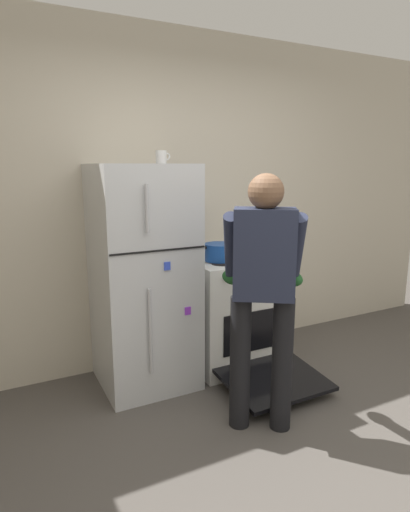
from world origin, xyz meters
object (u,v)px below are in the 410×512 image
(red_pot, at_px, (219,252))
(coffee_mug, at_px, (161,157))
(pepper_mill, at_px, (251,241))
(refrigerator, at_px, (143,278))
(person_cook, at_px, (263,282))
(stove_range, at_px, (233,312))

(red_pot, bearing_deg, coffee_mug, 166.91)
(pepper_mill, bearing_deg, refrigerator, -169.42)
(person_cook, xyz_separation_m, pepper_mill, (0.61, 1.08, 0.03))
(refrigerator, height_order, stove_range, refrigerator)
(refrigerator, bearing_deg, coffee_mug, 15.40)
(red_pot, height_order, coffee_mug, coffee_mug)
(stove_range, height_order, coffee_mug, coffee_mug)
(person_cook, height_order, pepper_mill, person_cook)
(red_pot, distance_m, coffee_mug, 0.85)
(coffee_mug, bearing_deg, person_cook, -73.15)
(refrigerator, xyz_separation_m, coffee_mug, (0.18, 0.05, 0.87))
(red_pot, relative_size, pepper_mill, 2.19)
(refrigerator, distance_m, person_cook, 1.00)
(stove_range, bearing_deg, refrigerator, 178.70)
(person_cook, distance_m, red_pot, 0.84)
(coffee_mug, xyz_separation_m, pepper_mill, (0.89, 0.15, -0.72))
(coffee_mug, height_order, pepper_mill, coffee_mug)
(stove_range, bearing_deg, coffee_mug, 173.44)
(coffee_mug, distance_m, pepper_mill, 1.15)
(refrigerator, xyz_separation_m, red_pot, (0.61, -0.05, 0.15))
(person_cook, bearing_deg, red_pot, 79.73)
(refrigerator, relative_size, pepper_mill, 10.80)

